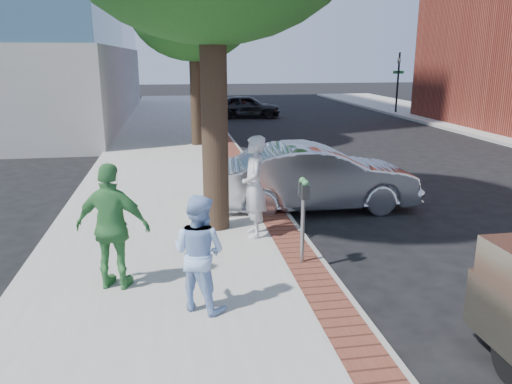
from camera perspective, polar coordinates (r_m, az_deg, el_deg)
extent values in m
plane|color=black|center=(8.72, 0.62, -8.79)|extent=(120.00, 120.00, 0.00)
cube|color=#9E9991|center=(16.22, -9.58, 2.65)|extent=(5.00, 60.00, 0.15)
cube|color=brown|center=(16.33, -1.84, 3.24)|extent=(0.60, 60.00, 0.01)
cube|color=gray|center=(16.40, -0.63, 3.01)|extent=(0.10, 60.00, 0.15)
cylinder|color=black|center=(29.97, -5.12, 12.03)|extent=(0.12, 0.12, 3.80)
imported|color=black|center=(29.93, -5.17, 14.13)|extent=(0.18, 0.15, 0.90)
cube|color=#1E7238|center=(29.94, -5.15, 13.37)|extent=(0.70, 0.03, 0.18)
cylinder|color=black|center=(32.96, 15.88, 11.81)|extent=(0.12, 0.12, 3.80)
imported|color=black|center=(32.92, 16.02, 13.72)|extent=(0.18, 0.15, 0.90)
cube|color=#1E7238|center=(32.93, 15.97, 13.02)|extent=(0.70, 0.03, 0.18)
cylinder|color=black|center=(9.85, -4.77, 8.18)|extent=(0.52, 0.52, 4.40)
cylinder|color=black|center=(19.91, -6.94, 10.89)|extent=(0.40, 0.40, 3.85)
ellipsoid|color=#134417|center=(19.94, -7.25, 20.22)|extent=(4.80, 4.80, 3.94)
cylinder|color=gray|center=(8.44, 5.35, -4.39)|extent=(0.07, 0.07, 1.15)
cube|color=#2D3030|center=(8.15, 5.63, 0.01)|extent=(0.12, 0.14, 0.24)
cube|color=#2D3030|center=(8.32, 5.31, 0.33)|extent=(0.12, 0.14, 0.24)
sphere|color=#3F8C4C|center=(8.11, 5.66, 1.03)|extent=(0.11, 0.11, 0.11)
sphere|color=#3F8C4C|center=(8.28, 5.34, 1.34)|extent=(0.11, 0.11, 0.11)
imported|color=#BBBCC1|center=(9.55, -0.22, 0.59)|extent=(0.51, 0.74, 1.97)
imported|color=#9CBFF1|center=(6.88, -6.54, -6.89)|extent=(1.01, 0.97, 1.64)
imported|color=#3E8944|center=(7.69, -16.04, -3.87)|extent=(1.22, 0.77, 1.93)
imported|color=#B9BBC1|center=(11.91, 6.86, 1.67)|extent=(4.76, 1.73, 1.56)
imported|color=black|center=(30.11, -1.07, 9.77)|extent=(4.17, 2.11, 1.36)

